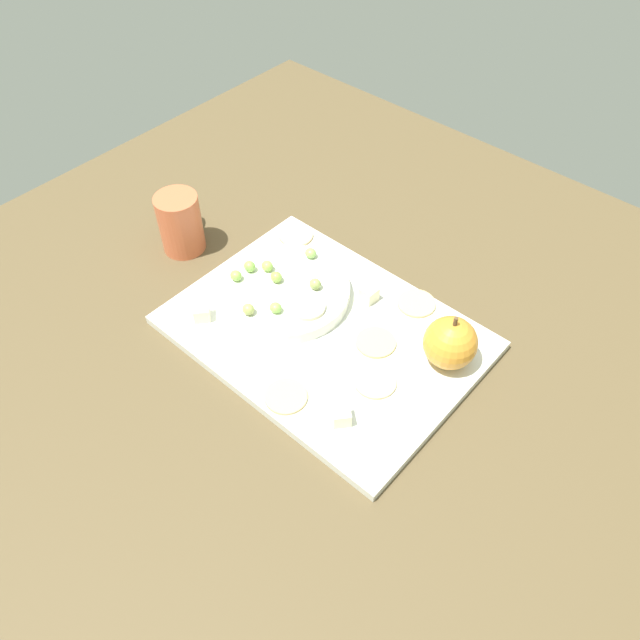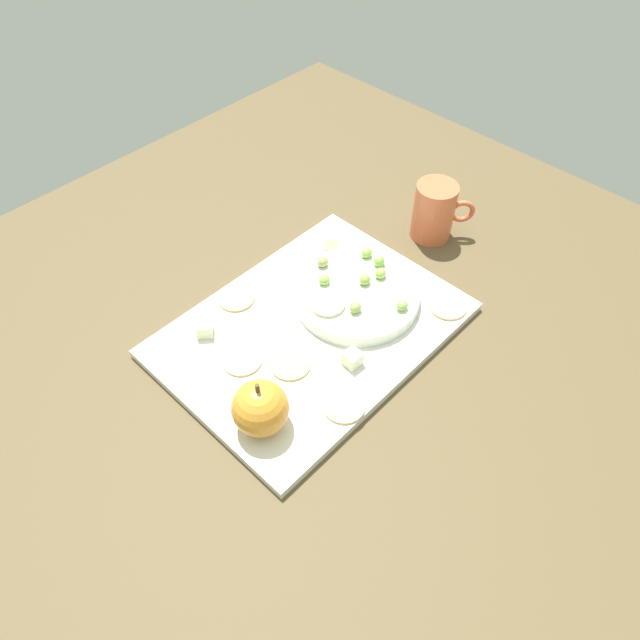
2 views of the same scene
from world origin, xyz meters
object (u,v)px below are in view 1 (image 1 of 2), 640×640
(cracker_3, at_px, (417,304))
(grape_1, at_px, (315,284))
(platter, at_px, (325,332))
(cracker_0, at_px, (376,342))
(grape_0, at_px, (250,266))
(grape_2, at_px, (236,276))
(cheese_cube_0, at_px, (202,313))
(grape_7, at_px, (248,309))
(cracker_2, at_px, (286,397))
(apple_slice_0, at_px, (306,308))
(apple_whole, at_px, (450,343))
(cheese_cube_2, at_px, (369,294))
(cracker_4, at_px, (296,235))
(grape_4, at_px, (276,277))
(grape_5, at_px, (267,266))
(serving_dish, at_px, (286,292))
(grape_3, at_px, (276,308))
(cracker_1, at_px, (375,382))
(cheese_cube_1, at_px, (341,416))
(grape_6, at_px, (311,253))
(cup, at_px, (180,223))

(cracker_3, relative_size, grape_1, 3.09)
(platter, height_order, cracker_0, cracker_0)
(grape_0, distance_m, grape_2, 0.03)
(cheese_cube_0, bearing_deg, grape_7, 33.64)
(cracker_2, xyz_separation_m, apple_slice_0, (-0.07, 0.11, 0.02))
(apple_whole, distance_m, cheese_cube_0, 0.33)
(grape_2, bearing_deg, cracker_2, -26.37)
(apple_whole, relative_size, cheese_cube_2, 3.22)
(cheese_cube_0, xyz_separation_m, cheese_cube_2, (0.15, 0.18, 0.00))
(cracker_0, distance_m, cracker_4, 0.24)
(grape_4, xyz_separation_m, grape_5, (-0.02, 0.01, -0.00))
(cheese_cube_2, height_order, cracker_3, cheese_cube_2)
(grape_0, bearing_deg, cheese_cube_0, -88.20)
(serving_dish, distance_m, grape_7, 0.07)
(platter, bearing_deg, grape_3, -150.48)
(cracker_1, xyz_separation_m, cracker_4, (-0.26, 0.14, 0.00))
(grape_1, bearing_deg, cheese_cube_1, -39.62)
(cracker_4, height_order, grape_4, grape_4)
(cracker_2, xyz_separation_m, grape_5, (-0.16, 0.13, 0.02))
(cheese_cube_1, height_order, apple_slice_0, apple_slice_0)
(cracker_2, relative_size, grape_7, 3.09)
(grape_3, bearing_deg, cracker_1, 2.66)
(cheese_cube_2, distance_m, grape_3, 0.13)
(cheese_cube_0, xyz_separation_m, grape_0, (-0.00, 0.09, 0.02))
(apple_whole, bearing_deg, grape_4, -167.59)
(serving_dish, relative_size, cheese_cube_1, 8.43)
(cracker_2, height_order, grape_1, grape_1)
(grape_0, height_order, grape_6, grape_0)
(cheese_cube_1, height_order, cracker_1, cheese_cube_1)
(cheese_cube_1, bearing_deg, grape_7, 169.14)
(grape_6, bearing_deg, cracker_0, -17.84)
(cracker_2, relative_size, apple_slice_0, 1.08)
(serving_dish, xyz_separation_m, cheese_cube_2, (0.09, 0.07, 0.00))
(grape_4, xyz_separation_m, grape_6, (0.00, 0.07, -0.00))
(grape_3, bearing_deg, grape_0, 158.41)
(platter, relative_size, grape_3, 23.19)
(cheese_cube_1, distance_m, grape_5, 0.26)
(serving_dish, distance_m, cheese_cube_2, 0.11)
(cheese_cube_2, xyz_separation_m, cup, (-0.29, -0.09, 0.02))
(serving_dish, height_order, grape_3, grape_3)
(serving_dish, bearing_deg, apple_slice_0, -14.42)
(cracker_1, relative_size, grape_3, 3.09)
(grape_2, bearing_deg, platter, 10.49)
(cheese_cube_1, distance_m, cup, 0.40)
(cup, bearing_deg, grape_1, 10.18)
(cracker_0, height_order, grape_1, grape_1)
(cheese_cube_1, relative_size, cracker_4, 0.40)
(platter, distance_m, cup, 0.28)
(platter, height_order, cracker_3, cracker_3)
(cracker_2, xyz_separation_m, grape_3, (-0.10, 0.08, 0.02))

